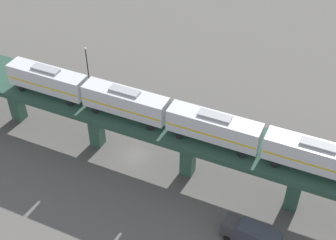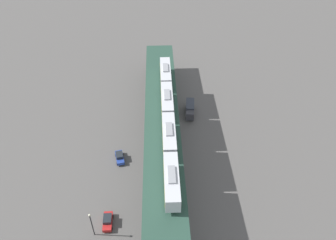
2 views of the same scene
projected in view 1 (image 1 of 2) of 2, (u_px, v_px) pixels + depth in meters
ground_plane at (135, 155)px, 70.39m from camera, size 400.00×400.00×0.00m
elevated_viaduct at (134, 118)px, 65.72m from camera, size 11.39×92.22×8.49m
subway_train at (168, 114)px, 60.47m from camera, size 4.45×49.86×4.45m
street_car_red at (93, 86)px, 82.67m from camera, size 2.14×4.49×1.89m
street_car_blue at (182, 116)px, 76.21m from camera, size 2.81×4.70×1.89m
street_car_green at (46, 74)px, 85.71m from camera, size 2.38×4.59×1.89m
delivery_truck at (252, 235)px, 56.94m from camera, size 2.79×7.34×3.20m
street_lamp at (87, 61)px, 83.16m from camera, size 0.44×0.44×6.94m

